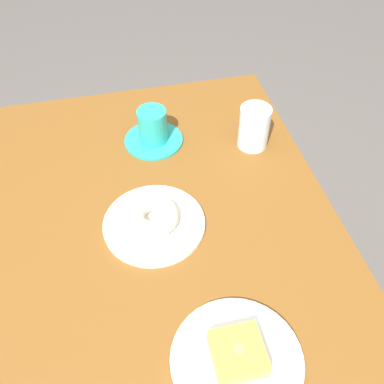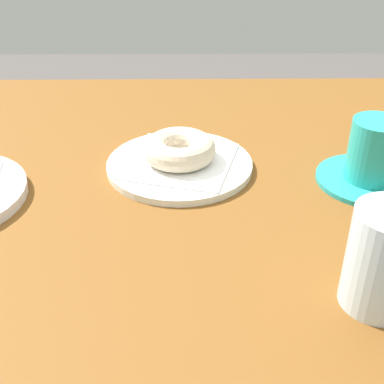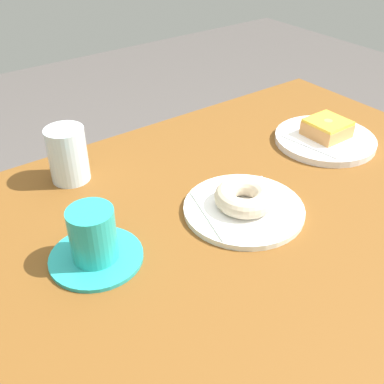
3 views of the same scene
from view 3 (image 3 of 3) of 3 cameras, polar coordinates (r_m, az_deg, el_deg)
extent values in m
cube|color=brown|center=(0.85, 7.68, -2.86)|extent=(1.05, 0.77, 0.04)
cylinder|color=brown|center=(1.51, 10.71, -1.79)|extent=(0.06, 0.06, 0.68)
cylinder|color=brown|center=(1.18, -22.39, -16.88)|extent=(0.06, 0.06, 0.68)
cylinder|color=white|center=(1.07, 15.93, 6.17)|extent=(0.22, 0.22, 0.01)
cube|color=white|center=(1.06, 16.01, 6.59)|extent=(0.16, 0.16, 0.00)
cube|color=tan|center=(1.06, 16.15, 7.37)|extent=(0.08, 0.08, 0.03)
cube|color=yellow|center=(1.05, 16.30, 8.23)|extent=(0.08, 0.08, 0.01)
cylinder|color=tan|center=(1.05, 16.31, 8.29)|extent=(0.02, 0.02, 0.00)
cylinder|color=white|center=(0.82, 6.29, -2.05)|extent=(0.21, 0.21, 0.01)
cube|color=white|center=(0.82, 6.32, -1.67)|extent=(0.18, 0.18, 0.00)
torus|color=beige|center=(0.81, 6.40, -0.58)|extent=(0.10, 0.10, 0.03)
cylinder|color=silver|center=(0.91, -14.94, 4.43)|extent=(0.07, 0.07, 0.11)
cylinder|color=teal|center=(0.74, -11.61, -7.80)|extent=(0.14, 0.14, 0.01)
cylinder|color=teal|center=(0.71, -12.04, -5.05)|extent=(0.07, 0.07, 0.08)
cylinder|color=black|center=(0.68, -12.42, -2.57)|extent=(0.06, 0.06, 0.00)
camera|label=1|loc=(1.13, 41.27, 39.65)|focal=40.81mm
camera|label=2|loc=(1.22, -16.42, 27.45)|focal=48.18mm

